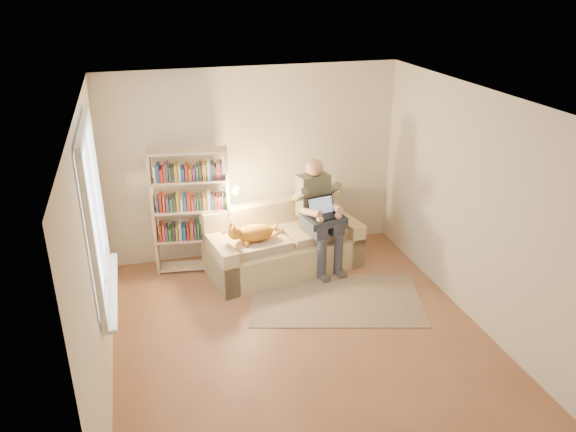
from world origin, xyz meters
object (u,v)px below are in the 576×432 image
object	(u,v)px
person	(318,209)
laptop	(324,211)
sofa	(282,246)
bookshelf	(191,205)
cat	(252,233)

from	to	relation	value
person	laptop	distance (m)	0.14
sofa	laptop	world-z (taller)	laptop
sofa	laptop	distance (m)	0.76
sofa	bookshelf	world-z (taller)	bookshelf
sofa	laptop	size ratio (longest dim) A/B	5.13
cat	bookshelf	distance (m)	0.88
person	bookshelf	bearing A→B (deg)	157.88
bookshelf	cat	bearing A→B (deg)	-27.24
person	cat	bearing A→B (deg)	178.50
person	cat	world-z (taller)	person
sofa	cat	xyz separation A→B (m)	(-0.46, -0.21, 0.35)
cat	laptop	world-z (taller)	laptop
cat	person	bearing A→B (deg)	-1.50
person	bookshelf	world-z (taller)	bookshelf
person	laptop	world-z (taller)	person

